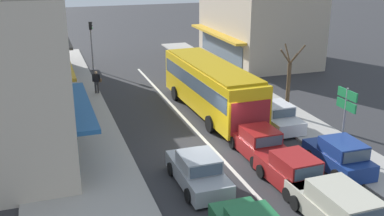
# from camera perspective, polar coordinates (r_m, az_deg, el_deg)

# --- Properties ---
(ground_plane) EXTENTS (140.00, 140.00, 0.00)m
(ground_plane) POSITION_cam_1_polar(r_m,az_deg,el_deg) (23.53, 2.57, -5.12)
(ground_plane) COLOR #2D2D30
(lane_centre_line) EXTENTS (0.20, 28.00, 0.01)m
(lane_centre_line) POSITION_cam_1_polar(r_m,az_deg,el_deg) (27.01, -0.50, -1.84)
(lane_centre_line) COLOR silver
(lane_centre_line) RESTS_ON ground
(sidewalk_left) EXTENTS (5.20, 44.00, 0.14)m
(sidewalk_left) POSITION_cam_1_polar(r_m,az_deg,el_deg) (27.70, -15.33, -1.86)
(sidewalk_left) COLOR #A39E96
(sidewalk_left) RESTS_ON ground
(kerb_right) EXTENTS (2.80, 44.00, 0.12)m
(kerb_right) POSITION_cam_1_polar(r_m,az_deg,el_deg) (31.06, 9.25, 0.83)
(kerb_right) COLOR #A39E96
(kerb_right) RESTS_ON ground
(shopfront_mid_block) EXTENTS (7.17, 9.07, 6.75)m
(shopfront_mid_block) POSITION_cam_1_polar(r_m,az_deg,el_deg) (30.75, -22.72, 5.82)
(shopfront_mid_block) COLOR #84939E
(shopfront_mid_block) RESTS_ON ground
(shopfront_far_end) EXTENTS (8.29, 8.89, 7.68)m
(shopfront_far_end) POSITION_cam_1_polar(r_m,az_deg,el_deg) (39.73, -22.15, 9.26)
(shopfront_far_end) COLOR #B2A38E
(shopfront_far_end) RESTS_ON ground
(building_right_far) EXTENTS (8.38, 12.01, 8.28)m
(building_right_far) POSITION_cam_1_polar(r_m,az_deg,el_deg) (43.03, 8.34, 11.48)
(building_right_far) COLOR #B2A38E
(building_right_far) RESTS_ON ground
(city_bus) EXTENTS (2.96, 10.92, 3.23)m
(city_bus) POSITION_cam_1_polar(r_m,az_deg,el_deg) (28.06, 2.38, 2.99)
(city_bus) COLOR yellow
(city_bus) RESTS_ON ground
(sedan_queue_far_back) EXTENTS (1.93, 4.22, 1.47)m
(sedan_queue_far_back) POSITION_cam_1_polar(r_m,az_deg,el_deg) (22.65, 8.49, -4.49)
(sedan_queue_far_back) COLOR maroon
(sedan_queue_far_back) RESTS_ON ground
(wagon_behind_bus_near) EXTENTS (1.99, 4.52, 1.58)m
(wagon_behind_bus_near) POSITION_cam_1_polar(r_m,az_deg,el_deg) (17.75, 18.09, -12.00)
(wagon_behind_bus_near) COLOR #B7B29E
(wagon_behind_bus_near) RESTS_ON ground
(sedan_adjacent_lane_lead) EXTENTS (1.92, 4.21, 1.47)m
(sedan_adjacent_lane_lead) POSITION_cam_1_polar(r_m,az_deg,el_deg) (19.66, 0.78, -8.07)
(sedan_adjacent_lane_lead) COLOR #9EA3A8
(sedan_adjacent_lane_lead) RESTS_ON ground
(hatchback_adjacent_lane_trail) EXTENTS (1.94, 3.77, 1.54)m
(hatchback_adjacent_lane_trail) POSITION_cam_1_polar(r_m,az_deg,el_deg) (20.01, 12.57, -7.91)
(hatchback_adjacent_lane_trail) COLOR maroon
(hatchback_adjacent_lane_trail) RESTS_ON ground
(parked_hatchback_kerb_front) EXTENTS (1.88, 3.73, 1.54)m
(parked_hatchback_kerb_front) POSITION_cam_1_polar(r_m,az_deg,el_deg) (22.05, 18.19, -5.83)
(parked_hatchback_kerb_front) COLOR navy
(parked_hatchback_kerb_front) RESTS_ON ground
(parked_sedan_kerb_second) EXTENTS (1.92, 4.21, 1.47)m
(parked_sedan_kerb_second) POSITION_cam_1_polar(r_m,az_deg,el_deg) (26.53, 10.47, -1.04)
(parked_sedan_kerb_second) COLOR silver
(parked_sedan_kerb_second) RESTS_ON ground
(traffic_light_downstreet) EXTENTS (0.33, 0.24, 4.20)m
(traffic_light_downstreet) POSITION_cam_1_polar(r_m,az_deg,el_deg) (39.73, -12.69, 8.74)
(traffic_light_downstreet) COLOR gray
(traffic_light_downstreet) RESTS_ON ground
(directional_road_sign) EXTENTS (0.10, 1.40, 3.60)m
(directional_road_sign) POSITION_cam_1_polar(r_m,az_deg,el_deg) (22.71, 18.98, 0.23)
(directional_road_sign) COLOR gray
(directional_road_sign) RESTS_ON ground
(street_tree_right) EXTENTS (1.71, 1.50, 4.47)m
(street_tree_right) POSITION_cam_1_polar(r_m,az_deg,el_deg) (28.01, 12.17, 3.05)
(street_tree_right) COLOR brown
(street_tree_right) RESTS_ON ground
(pedestrian_with_handbag_near) EXTENTS (0.66, 0.37, 1.63)m
(pedestrian_with_handbag_near) POSITION_cam_1_polar(r_m,az_deg,el_deg) (32.71, -12.03, 3.43)
(pedestrian_with_handbag_near) COLOR #333338
(pedestrian_with_handbag_near) RESTS_ON sidewalk_left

